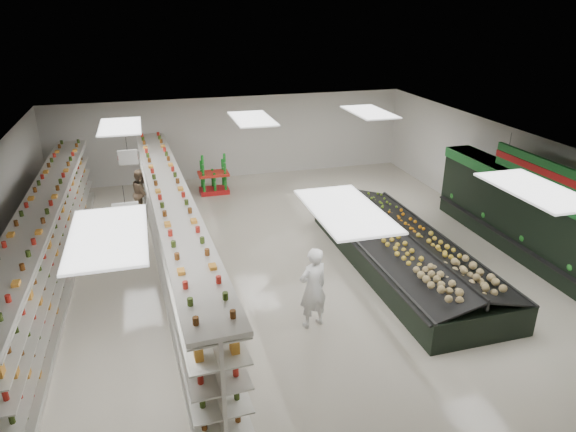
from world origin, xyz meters
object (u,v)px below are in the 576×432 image
object	(u,v)px
shopper_main	(313,288)
soda_endcap	(213,175)
shopper_background	(142,193)
gondola_center	(173,235)
produce_island	(403,251)
gondola_left	(50,246)

from	to	relation	value
shopper_main	soda_endcap	bearing A→B (deg)	-100.56
soda_endcap	shopper_background	distance (m)	3.00
gondola_center	produce_island	bearing A→B (deg)	-17.08
shopper_main	shopper_background	xyz separation A→B (m)	(-3.44, 7.46, -0.14)
gondola_center	soda_endcap	distance (m)	5.94
gondola_center	produce_island	size ratio (longest dim) A/B	1.78
shopper_main	shopper_background	size ratio (longest dim) A/B	1.17
gondola_left	shopper_main	size ratio (longest dim) A/B	6.57
shopper_main	gondola_center	bearing A→B (deg)	-67.73
gondola_left	gondola_center	xyz separation A→B (m)	(3.01, -0.24, 0.04)
shopper_main	shopper_background	world-z (taller)	shopper_main
produce_island	shopper_background	world-z (taller)	shopper_background
gondola_left	soda_endcap	world-z (taller)	gondola_left
gondola_left	shopper_background	distance (m)	4.46
produce_island	soda_endcap	size ratio (longest dim) A/B	5.11
gondola_center	shopper_main	xyz separation A→B (m)	(2.69, -3.38, -0.08)
gondola_center	shopper_background	world-z (taller)	gondola_center
produce_island	soda_endcap	bearing A→B (deg)	119.42
gondola_center	shopper_background	size ratio (longest dim) A/B	8.03
gondola_center	soda_endcap	xyz separation A→B (m)	(1.80, 5.65, -0.33)
soda_endcap	shopper_background	bearing A→B (deg)	-148.30
gondola_left	shopper_background	size ratio (longest dim) A/B	7.71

